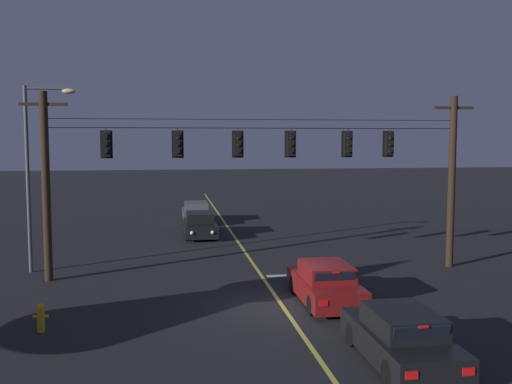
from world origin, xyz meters
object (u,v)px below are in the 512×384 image
street_lamp_corner (35,161)px  car_waiting_near_lane (325,284)px  traffic_light_right_inner (291,144)px  traffic_light_rightmost (348,144)px  car_oncoming_lead (200,225)px  car_oncoming_trailing (196,213)px  traffic_light_far_right (389,144)px  traffic_light_leftmost (106,144)px  car_waiting_second_near (401,338)px  traffic_light_centre (238,144)px  fire_hydrant (41,317)px  traffic_light_left_inner (178,144)px

street_lamp_corner → car_waiting_near_lane: bearing=-30.7°
traffic_light_right_inner → traffic_light_rightmost: same height
car_oncoming_lead → traffic_light_rightmost: bearing=-59.4°
traffic_light_right_inner → car_oncoming_trailing: 16.42m
traffic_light_far_right → car_oncoming_lead: traffic_light_far_right is taller
car_waiting_near_lane → traffic_light_leftmost: bearing=148.6°
traffic_light_far_right → car_waiting_second_near: bearing=-109.7°
car_waiting_second_near → traffic_light_centre: bearing=105.5°
traffic_light_far_right → traffic_light_rightmost: bearing=180.0°
traffic_light_far_right → car_waiting_near_lane: 7.84m
traffic_light_rightmost → street_lamp_corner: bearing=172.6°
traffic_light_rightmost → car_oncoming_trailing: bearing=110.2°
fire_hydrant → car_oncoming_lead: bearing=71.0°
traffic_light_left_inner → street_lamp_corner: bearing=164.0°
traffic_light_centre → traffic_light_right_inner: 2.21m
traffic_light_left_inner → car_waiting_second_near: bearing=-62.7°
traffic_light_leftmost → traffic_light_rightmost: size_ratio=1.00×
traffic_light_far_right → traffic_light_right_inner: bearing=180.0°
traffic_light_left_inner → car_oncoming_trailing: bearing=84.5°
traffic_light_left_inner → traffic_light_centre: bearing=0.0°
traffic_light_centre → car_waiting_second_near: (2.84, -10.25, -4.76)m
street_lamp_corner → fire_hydrant: street_lamp_corner is taller
traffic_light_leftmost → car_waiting_second_near: bearing=-51.6°
fire_hydrant → car_waiting_near_lane: bearing=10.5°
traffic_light_rightmost → street_lamp_corner: size_ratio=0.16×
car_oncoming_lead → street_lamp_corner: street_lamp_corner is taller
car_oncoming_lead → fire_hydrant: size_ratio=5.26×
traffic_light_centre → car_oncoming_trailing: (-0.99, 15.38, -4.76)m
traffic_light_leftmost → traffic_light_centre: bearing=0.0°
traffic_light_leftmost → traffic_light_right_inner: bearing=0.0°
fire_hydrant → traffic_light_rightmost: bearing=29.5°
car_waiting_second_near → street_lamp_corner: bearing=133.1°
street_lamp_corner → traffic_light_rightmost: bearing=-7.4°
car_waiting_second_near → fire_hydrant: (-9.44, 3.87, -0.21)m
car_oncoming_lead → car_oncoming_trailing: (0.07, 5.67, 0.00)m
traffic_light_right_inner → car_waiting_near_lane: size_ratio=0.28×
traffic_light_right_inner → street_lamp_corner: 10.71m
traffic_light_leftmost → car_oncoming_lead: (4.22, 9.71, -4.76)m
street_lamp_corner → traffic_light_centre: bearing=-11.4°
traffic_light_far_right → traffic_light_leftmost: bearing=180.0°
traffic_light_leftmost → car_waiting_second_near: size_ratio=0.28×
car_waiting_near_lane → car_waiting_second_near: bearing=-85.8°
traffic_light_right_inner → fire_hydrant: traffic_light_right_inner is taller
traffic_light_centre → traffic_light_rightmost: size_ratio=1.00×
traffic_light_far_right → fire_hydrant: (-13.10, -6.37, -4.97)m
car_oncoming_lead → car_waiting_second_near: 20.33m
traffic_light_rightmost → car_waiting_second_near: size_ratio=0.28×
traffic_light_far_right → street_lamp_corner: bearing=173.5°
traffic_light_centre → car_waiting_second_near: traffic_light_centre is taller
traffic_light_rightmost → car_waiting_near_lane: traffic_light_rightmost is taller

